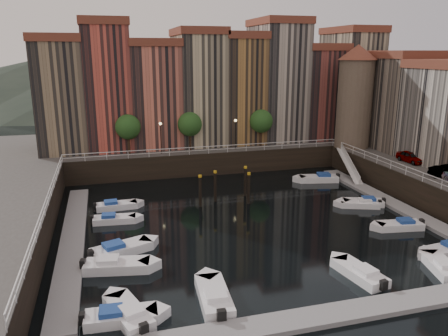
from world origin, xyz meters
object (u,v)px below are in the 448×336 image
object	(u,v)px
corner_tower	(355,95)
boat_left_1	(116,266)
boat_left_2	(120,249)
gangway	(349,164)
car_a	(411,158)
boat_left_0	(119,317)
mooring_pilings	(228,187)

from	to	relation	value
corner_tower	boat_left_1	xyz separation A→B (m)	(-32.80, -21.79, -9.80)
boat_left_1	boat_left_2	xyz separation A→B (m)	(0.45, 2.74, 0.00)
gangway	car_a	distance (m)	7.47
boat_left_1	boat_left_0	bearing A→B (deg)	-79.57
corner_tower	boat_left_1	world-z (taller)	corner_tower
mooring_pilings	car_a	bearing A→B (deg)	-1.87
corner_tower	boat_left_2	distance (m)	38.80
boat_left_0	boat_left_1	world-z (taller)	boat_left_1
mooring_pilings	boat_left_0	bearing A→B (deg)	-122.55
corner_tower	gangway	size ratio (longest dim) A/B	1.66
corner_tower	boat_left_1	distance (m)	40.58
boat_left_2	car_a	bearing A→B (deg)	-4.89
car_a	gangway	bearing A→B (deg)	129.96
gangway	car_a	size ratio (longest dim) A/B	2.10
boat_left_0	boat_left_2	size ratio (longest dim) A/B	0.89
corner_tower	boat_left_0	distance (m)	44.56
corner_tower	mooring_pilings	world-z (taller)	corner_tower
boat_left_2	gangway	bearing A→B (deg)	6.46
corner_tower	boat_left_2	xyz separation A→B (m)	(-32.35, -19.05, -9.80)
boat_left_1	car_a	world-z (taller)	car_a
corner_tower	boat_left_0	bearing A→B (deg)	-139.03
corner_tower	gangway	world-z (taller)	corner_tower
corner_tower	boat_left_2	size ratio (longest dim) A/B	2.65
boat_left_1	car_a	distance (m)	36.89
gangway	boat_left_0	size ratio (longest dim) A/B	1.79
mooring_pilings	boat_left_2	xyz separation A→B (m)	(-11.88, -9.89, -1.25)
mooring_pilings	boat_left_0	size ratio (longest dim) A/B	1.30
boat_left_0	boat_left_2	distance (m)	9.45
boat_left_2	car_a	distance (m)	35.67
boat_left_0	boat_left_1	size ratio (longest dim) A/B	0.90
boat_left_0	boat_left_1	bearing A→B (deg)	93.66
mooring_pilings	car_a	xyz separation A→B (m)	(22.44, -0.73, 2.02)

